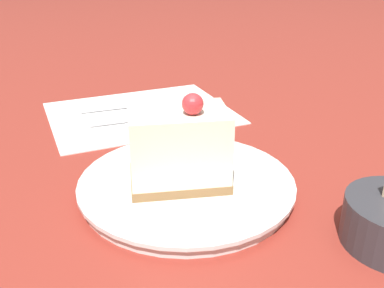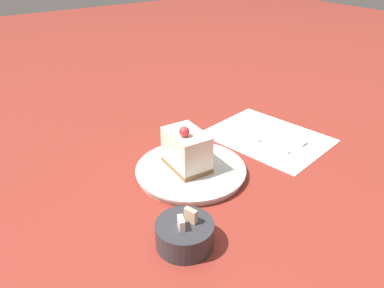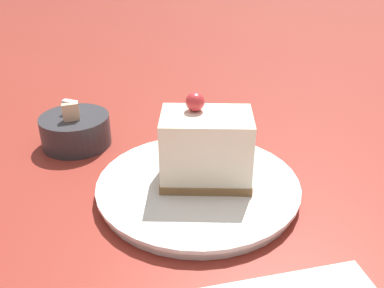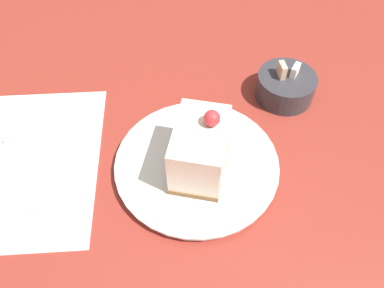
% 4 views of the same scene
% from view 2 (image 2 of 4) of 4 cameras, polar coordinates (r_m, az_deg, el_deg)
% --- Properties ---
extents(ground_plane, '(4.00, 4.00, 0.00)m').
position_cam_2_polar(ground_plane, '(0.74, 2.80, -4.38)').
color(ground_plane, maroon).
extents(plate, '(0.22, 0.22, 0.01)m').
position_cam_2_polar(plate, '(0.73, -0.19, -4.01)').
color(plate, silver).
rests_on(plate, ground_plane).
extents(cake_slice, '(0.07, 0.10, 0.09)m').
position_cam_2_polar(cake_slice, '(0.71, -0.86, -0.87)').
color(cake_slice, olive).
rests_on(cake_slice, plate).
extents(napkin, '(0.25, 0.29, 0.00)m').
position_cam_2_polar(napkin, '(0.88, 11.46, 1.08)').
color(napkin, white).
rests_on(napkin, ground_plane).
extents(fork, '(0.04, 0.17, 0.00)m').
position_cam_2_polar(fork, '(0.90, 13.26, 1.54)').
color(fork, silver).
rests_on(fork, napkin).
extents(knife, '(0.03, 0.16, 0.00)m').
position_cam_2_polar(knife, '(0.87, 9.66, 1.01)').
color(knife, silver).
rests_on(knife, napkin).
extents(sugar_bowl, '(0.09, 0.09, 0.06)m').
position_cam_2_polar(sugar_bowl, '(0.57, -1.12, -13.54)').
color(sugar_bowl, '#333338').
rests_on(sugar_bowl, ground_plane).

